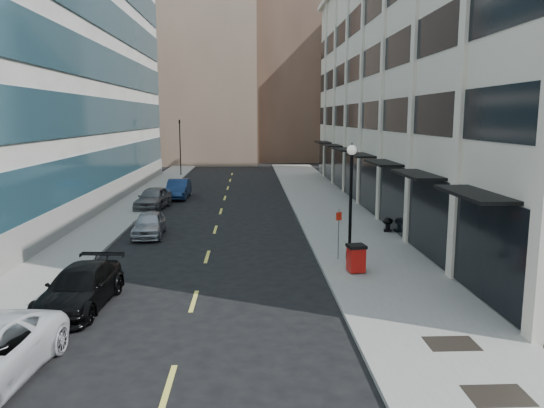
{
  "coord_description": "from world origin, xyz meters",
  "views": [
    {
      "loc": [
        1.99,
        -9.93,
        6.41
      ],
      "look_at": [
        2.96,
        12.72,
        2.67
      ],
      "focal_mm": 35.0,
      "sensor_mm": 36.0,
      "label": 1
    }
  ],
  "objects": [
    {
      "name": "sidewalk_left",
      "position": [
        -6.5,
        20.0,
        0.07
      ],
      "size": [
        3.0,
        80.0,
        0.15
      ],
      "primitive_type": "cube",
      "color": "gray",
      "rests_on": "ground"
    },
    {
      "name": "skyline_tan_near",
      "position": [
        -4.0,
        68.0,
        14.0
      ],
      "size": [
        14.0,
        18.0,
        28.0
      ],
      "primitive_type": "cube",
      "color": "#8F725D",
      "rests_on": "ground"
    },
    {
      "name": "sidewalk_right",
      "position": [
        7.5,
        20.0,
        0.07
      ],
      "size": [
        5.0,
        80.0,
        0.15
      ],
      "primitive_type": "cube",
      "color": "gray",
      "rests_on": "ground"
    },
    {
      "name": "road_centerline",
      "position": [
        0.0,
        17.0,
        0.01
      ],
      "size": [
        0.15,
        68.2,
        0.01
      ],
      "color": "#D8CC4C",
      "rests_on": "ground"
    },
    {
      "name": "building_right",
      "position": [
        16.94,
        26.99,
        8.99
      ],
      "size": [
        15.3,
        46.5,
        18.25
      ],
      "color": "beige",
      "rests_on": "ground"
    },
    {
      "name": "car_silver_sedan",
      "position": [
        -3.48,
        18.45,
        0.67
      ],
      "size": [
        1.79,
        4.0,
        1.33
      ],
      "primitive_type": "imported",
      "rotation": [
        0.0,
        0.0,
        0.06
      ],
      "color": "#9B9EA3",
      "rests_on": "ground"
    },
    {
      "name": "sign_post",
      "position": [
        5.91,
        12.82,
        1.62
      ],
      "size": [
        0.26,
        0.12,
        2.27
      ],
      "rotation": [
        0.0,
        0.0,
        0.34
      ],
      "color": "slate",
      "rests_on": "sidewalk_right"
    },
    {
      "name": "car_blue_sedan",
      "position": [
        -3.68,
        32.06,
        0.75
      ],
      "size": [
        1.62,
        4.56,
        1.5
      ],
      "primitive_type": "imported",
      "rotation": [
        0.0,
        0.0,
        -0.01
      ],
      "color": "navy",
      "rests_on": "ground"
    },
    {
      "name": "skyline_brown",
      "position": [
        8.0,
        72.0,
        17.0
      ],
      "size": [
        12.0,
        16.0,
        34.0
      ],
      "primitive_type": "cube",
      "color": "brown",
      "rests_on": "ground"
    },
    {
      "name": "traffic_signal",
      "position": [
        -5.5,
        48.0,
        5.72
      ],
      "size": [
        0.66,
        0.66,
        6.98
      ],
      "color": "black",
      "rests_on": "ground"
    },
    {
      "name": "grate_mid",
      "position": [
        7.6,
        1.0,
        0.15
      ],
      "size": [
        1.4,
        1.0,
        0.01
      ],
      "primitive_type": "cube",
      "color": "black",
      "rests_on": "sidewalk_right"
    },
    {
      "name": "urn_planter",
      "position": [
        9.6,
        18.41,
        0.62
      ],
      "size": [
        0.56,
        0.56,
        0.77
      ],
      "rotation": [
        0.0,
        0.0,
        -0.21
      ],
      "color": "black",
      "rests_on": "sidewalk_right"
    },
    {
      "name": "car_black_pickup",
      "position": [
        -3.76,
        7.54,
        0.69
      ],
      "size": [
        2.27,
        4.9,
        1.39
      ],
      "primitive_type": "imported",
      "rotation": [
        0.0,
        0.0,
        -0.07
      ],
      "color": "black",
      "rests_on": "ground"
    },
    {
      "name": "skyline_tan_far",
      "position": [
        -14.0,
        78.0,
        11.0
      ],
      "size": [
        12.0,
        14.0,
        22.0
      ],
      "primitive_type": "cube",
      "color": "#8F725D",
      "rests_on": "ground"
    },
    {
      "name": "trash_bin",
      "position": [
        6.29,
        10.75,
        0.77
      ],
      "size": [
        0.8,
        0.84,
        1.15
      ],
      "rotation": [
        0.0,
        0.0,
        0.14
      ],
      "color": "#B1100B",
      "rests_on": "sidewalk_right"
    },
    {
      "name": "grate_far",
      "position": [
        7.6,
        3.8,
        0.15
      ],
      "size": [
        1.4,
        1.0,
        0.01
      ],
      "primitive_type": "cube",
      "color": "black",
      "rests_on": "sidewalk_right"
    },
    {
      "name": "car_grey_sedan",
      "position": [
        -4.8,
        27.18,
        0.77
      ],
      "size": [
        2.36,
        4.69,
        1.53
      ],
      "primitive_type": "imported",
      "rotation": [
        0.0,
        0.0,
        -0.13
      ],
      "color": "slate",
      "rests_on": "ground"
    },
    {
      "name": "lamppost",
      "position": [
        6.4,
        12.75,
        3.19
      ],
      "size": [
        0.43,
        0.43,
        5.19
      ],
      "color": "black",
      "rests_on": "sidewalk_right"
    },
    {
      "name": "skyline_stone",
      "position": [
        18.0,
        66.0,
        10.0
      ],
      "size": [
        10.0,
        14.0,
        20.0
      ],
      "primitive_type": "cube",
      "color": "beige",
      "rests_on": "ground"
    }
  ]
}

